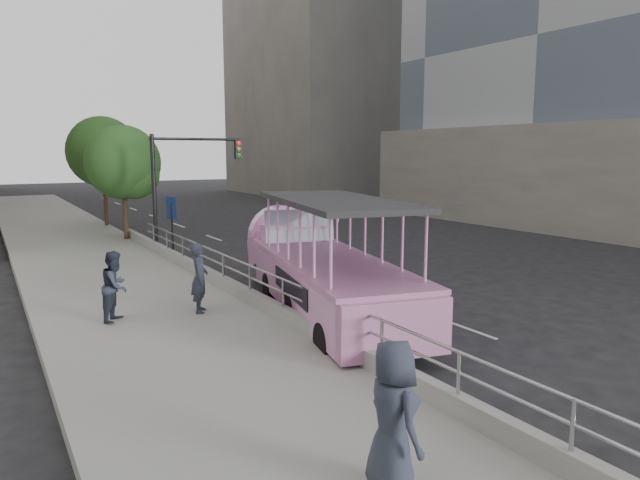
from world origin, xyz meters
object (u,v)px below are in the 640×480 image
Objects in this scene: duck_boat at (319,269)px; pedestrian_mid at (115,286)px; street_tree_near at (125,165)px; car at (316,251)px; pedestrian_far at (393,417)px; parking_sign at (172,222)px; traffic_signal at (181,174)px; street_tree_far at (105,155)px; pedestrian_near at (199,278)px.

duck_boat reaches higher than pedestrian_mid.
pedestrian_mid is 14.44m from street_tree_near.
duck_boat is at bearing -119.26° from car.
pedestrian_far is at bearing -94.87° from street_tree_near.
pedestrian_far is 0.70× the size of parking_sign.
pedestrian_far is at bearing -116.45° from car.
car is 2.29× the size of pedestrian_mid.
car is 0.77× the size of traffic_signal.
traffic_signal is at bearing 65.25° from parking_sign.
street_tree_near is (-1.91, 14.73, 2.61)m from duck_boat.
street_tree_far is at bearing 94.73° from duck_boat.
car is 7.67m from pedestrian_near.
street_tree_far reaches higher than parking_sign.
pedestrian_mid is at bearing 15.26° from pedestrian_far.
pedestrian_mid is at bearing -152.31° from car.
pedestrian_near is 0.95× the size of pedestrian_far.
street_tree_far is at bearing 98.43° from traffic_signal.
duck_boat is 5.29× the size of pedestrian_far.
traffic_signal is 0.91× the size of street_tree_near.
street_tree_near is (-0.30, 6.23, 2.10)m from parking_sign.
parking_sign is at bearing -0.98° from pedestrian_far.
pedestrian_mid reaches higher than car.
pedestrian_far is at bearing -94.26° from street_tree_far.
pedestrian_mid is 0.30× the size of street_tree_near.
pedestrian_near is 14.42m from street_tree_near.
street_tree_near reaches higher than pedestrian_far.
duck_boat is at bearing -82.60° from street_tree_near.
duck_boat is 5.80× the size of pedestrian_mid.
duck_boat is 1.94× the size of traffic_signal.
traffic_signal is (4.94, 10.37, 2.33)m from pedestrian_mid.
street_tree_near reaches higher than duck_boat.
parking_sign is (2.26, 16.76, 0.47)m from pedestrian_far.
duck_boat is 5.34m from pedestrian_mid.
pedestrian_far is 0.30× the size of street_tree_far.
pedestrian_near is at bearing 2.57° from pedestrian_far.
duck_boat reaches higher than pedestrian_far.
pedestrian_far is 0.33× the size of street_tree_near.
street_tree_far reaches higher than car.
street_tree_far reaches higher than traffic_signal.
pedestrian_near is at bearing -101.61° from parking_sign.
street_tree_near is (1.96, 22.99, 2.56)m from pedestrian_far.
traffic_signal is 9.57m from street_tree_far.
traffic_signal is at bearing -81.57° from street_tree_far.
street_tree_far is at bearing 24.61° from pedestrian_mid.
pedestrian_far is at bearing -136.69° from pedestrian_mid.
street_tree_near is at bearing -91.91° from street_tree_far.
pedestrian_mid is 9.30m from pedestrian_far.
pedestrian_mid is 8.42m from parking_sign.
pedestrian_mid is 0.33× the size of traffic_signal.
street_tree_near reaches higher than car.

